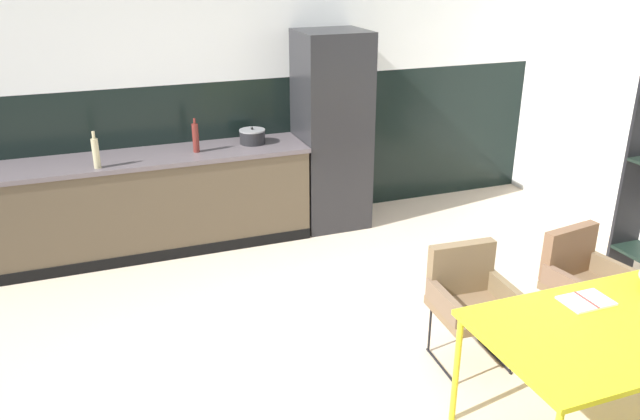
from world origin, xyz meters
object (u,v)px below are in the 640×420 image
refrigerator_column (332,131)px  bottle_wine_green (196,138)px  bottle_spice_small (96,153)px  armchair_head_of_table (581,273)px  open_book (586,301)px  armchair_far_side (468,291)px  cooking_pot (252,136)px

refrigerator_column → bottle_wine_green: (-1.31, -0.05, 0.08)m
bottle_wine_green → bottle_spice_small: bearing=-169.1°
armchair_head_of_table → bottle_wine_green: size_ratio=2.59×
open_book → bottle_wine_green: (-1.60, 3.11, 0.29)m
refrigerator_column → bottle_spice_small: bearing=-174.4°
armchair_far_side → bottle_spice_small: bearing=-42.9°
cooking_pot → bottle_wine_green: bearing=-170.4°
cooking_pot → bottle_spice_small: bearing=-169.6°
armchair_far_side → armchair_head_of_table: armchair_head_of_table is taller
refrigerator_column → bottle_spice_small: (-2.16, -0.21, 0.08)m
bottle_wine_green → armchair_head_of_table: bearing=-48.9°
refrigerator_column → open_book: (0.29, -3.15, -0.21)m
open_book → armchair_head_of_table: bearing=48.3°
open_book → bottle_spice_small: bearing=129.7°
refrigerator_column → open_book: bearing=-84.8°
bottle_wine_green → bottle_spice_small: (-0.85, -0.16, 0.00)m
armchair_head_of_table → bottle_spice_small: (-3.01, 2.31, 0.53)m
bottle_wine_green → cooking_pot: bearing=9.6°
refrigerator_column → cooking_pot: (-0.77, 0.04, 0.01)m
bottle_wine_green → bottle_spice_small: 0.86m
cooking_pot → bottle_wine_green: (-0.54, -0.09, 0.07)m
armchair_far_side → open_book: bearing=117.6°
bottle_spice_small → refrigerator_column: bearing=5.6°
armchair_head_of_table → bottle_spice_small: bearing=-46.4°
armchair_head_of_table → refrigerator_column: bearing=-80.2°
cooking_pot → open_book: bearing=-71.7°
armchair_far_side → cooking_pot: cooking_pot is taller
bottle_wine_green → open_book: bearing=-62.8°
open_book → bottle_spice_small: 3.84m
refrigerator_column → cooking_pot: refrigerator_column is taller
armchair_head_of_table → bottle_wine_green: bearing=-57.7°
refrigerator_column → open_book: size_ratio=6.86×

